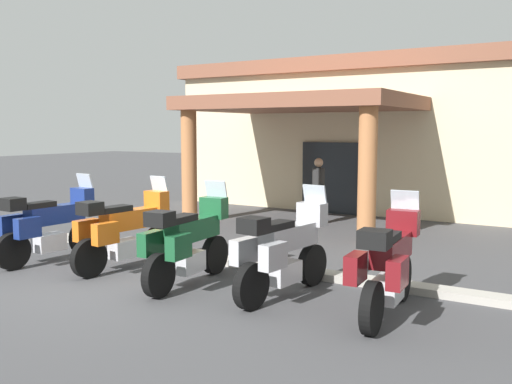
# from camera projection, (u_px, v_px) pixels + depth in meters

# --- Properties ---
(ground_plane) EXTENTS (80.00, 80.00, 0.00)m
(ground_plane) POSITION_uv_depth(u_px,v_px,m) (115.00, 282.00, 9.08)
(ground_plane) COLOR #424244
(motel_building) EXTENTS (11.36, 10.71, 4.61)m
(motel_building) POSITION_uv_depth(u_px,v_px,m) (368.00, 133.00, 18.95)
(motel_building) COLOR beige
(motel_building) RESTS_ON ground_plane
(motorcycle_blue) EXTENTS (0.73, 2.21, 1.61)m
(motorcycle_blue) POSITION_uv_depth(u_px,v_px,m) (49.00, 225.00, 10.39)
(motorcycle_blue) COLOR black
(motorcycle_blue) RESTS_ON ground_plane
(motorcycle_orange) EXTENTS (0.77, 2.21, 1.61)m
(motorcycle_orange) POSITION_uv_depth(u_px,v_px,m) (124.00, 230.00, 9.85)
(motorcycle_orange) COLOR black
(motorcycle_orange) RESTS_ON ground_plane
(motorcycle_green) EXTENTS (0.72, 2.21, 1.61)m
(motorcycle_green) POSITION_uv_depth(u_px,v_px,m) (188.00, 242.00, 8.83)
(motorcycle_green) COLOR black
(motorcycle_green) RESTS_ON ground_plane
(motorcycle_silver) EXTENTS (0.79, 2.21, 1.61)m
(motorcycle_silver) POSITION_uv_depth(u_px,v_px,m) (283.00, 251.00, 8.20)
(motorcycle_silver) COLOR black
(motorcycle_silver) RESTS_ON ground_plane
(motorcycle_maroon) EXTENTS (0.72, 2.21, 1.61)m
(motorcycle_maroon) POSITION_uv_depth(u_px,v_px,m) (388.00, 265.00, 7.33)
(motorcycle_maroon) COLOR black
(motorcycle_maroon) RESTS_ON ground_plane
(pedestrian) EXTENTS (0.32, 0.50, 1.74)m
(pedestrian) POSITION_uv_depth(u_px,v_px,m) (318.00, 186.00, 14.47)
(pedestrian) COLOR #3F334C
(pedestrian) RESTS_ON ground_plane
(curb_strip) EXTENTS (10.01, 0.36, 0.12)m
(curb_strip) POSITION_uv_depth(u_px,v_px,m) (238.00, 262.00, 10.15)
(curb_strip) COLOR #ADA89E
(curb_strip) RESTS_ON ground_plane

